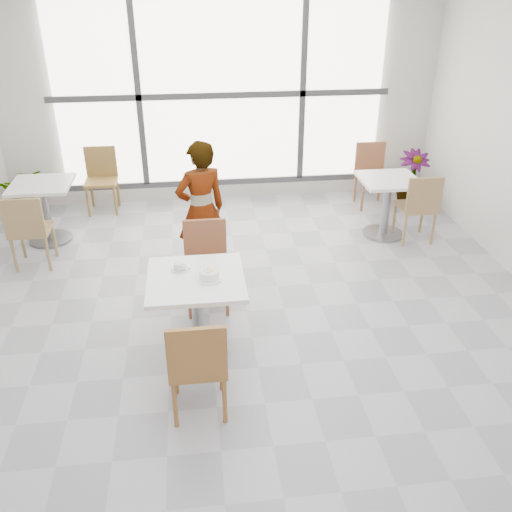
{
  "coord_description": "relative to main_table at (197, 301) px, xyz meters",
  "views": [
    {
      "loc": [
        -0.47,
        -4.1,
        3.01
      ],
      "look_at": [
        0.0,
        -0.3,
        1.0
      ],
      "focal_mm": 38.53,
      "sensor_mm": 36.0,
      "label": 1
    }
  ],
  "objects": [
    {
      "name": "floor",
      "position": [
        0.48,
        0.14,
        -0.52
      ],
      "size": [
        7.0,
        7.0,
        0.0
      ],
      "primitive_type": "plane",
      "color": "#9E9EA5",
      "rests_on": "ground"
    },
    {
      "name": "wall_back",
      "position": [
        0.48,
        3.64,
        0.98
      ],
      "size": [
        6.0,
        0.0,
        6.0
      ],
      "primitive_type": "plane",
      "rotation": [
        1.57,
        0.0,
        0.0
      ],
      "color": "silver",
      "rests_on": "ground"
    },
    {
      "name": "window",
      "position": [
        0.48,
        3.58,
        0.98
      ],
      "size": [
        4.6,
        0.07,
        2.52
      ],
      "color": "white",
      "rests_on": "ground"
    },
    {
      "name": "main_table",
      "position": [
        0.0,
        0.0,
        0.0
      ],
      "size": [
        0.8,
        0.8,
        0.75
      ],
      "color": "white",
      "rests_on": "ground"
    },
    {
      "name": "chair_near",
      "position": [
        -0.02,
        -0.79,
        -0.02
      ],
      "size": [
        0.42,
        0.42,
        0.87
      ],
      "rotation": [
        0.0,
        0.0,
        3.14
      ],
      "color": "#996432",
      "rests_on": "ground"
    },
    {
      "name": "chair_far",
      "position": [
        0.11,
        0.79,
        -0.02
      ],
      "size": [
        0.42,
        0.42,
        0.87
      ],
      "color": "brown",
      "rests_on": "ground"
    },
    {
      "name": "oatmeal_bowl",
      "position": [
        0.11,
        -0.05,
        0.27
      ],
      "size": [
        0.21,
        0.21,
        0.09
      ],
      "color": "white",
      "rests_on": "main_table"
    },
    {
      "name": "coffee_cup",
      "position": [
        -0.14,
        0.14,
        0.26
      ],
      "size": [
        0.16,
        0.13,
        0.07
      ],
      "color": "silver",
      "rests_on": "main_table"
    },
    {
      "name": "person",
      "position": [
        0.1,
        1.42,
        0.23
      ],
      "size": [
        0.64,
        0.52,
        1.5
      ],
      "primitive_type": "imported",
      "rotation": [
        0.0,
        0.0,
        3.49
      ],
      "color": "black",
      "rests_on": "ground"
    },
    {
      "name": "bg_table_left",
      "position": [
        -1.77,
        2.47,
        -0.04
      ],
      "size": [
        0.7,
        0.7,
        0.75
      ],
      "color": "silver",
      "rests_on": "ground"
    },
    {
      "name": "bg_table_right",
      "position": [
        2.4,
        2.13,
        -0.04
      ],
      "size": [
        0.7,
        0.7,
        0.75
      ],
      "color": "white",
      "rests_on": "ground"
    },
    {
      "name": "bg_chair_left_near",
      "position": [
        -1.79,
        1.77,
        -0.02
      ],
      "size": [
        0.42,
        0.42,
        0.87
      ],
      "rotation": [
        0.0,
        0.0,
        3.14
      ],
      "color": "olive",
      "rests_on": "ground"
    },
    {
      "name": "bg_chair_left_far",
      "position": [
        -1.21,
        3.43,
        -0.02
      ],
      "size": [
        0.42,
        0.42,
        0.87
      ],
      "color": "olive",
      "rests_on": "ground"
    },
    {
      "name": "bg_chair_right_near",
      "position": [
        2.71,
        1.88,
        -0.02
      ],
      "size": [
        0.42,
        0.42,
        0.87
      ],
      "rotation": [
        0.0,
        0.0,
        3.14
      ],
      "color": "#A17B4E",
      "rests_on": "ground"
    },
    {
      "name": "bg_chair_right_far",
      "position": [
        2.53,
        3.17,
        -0.02
      ],
      "size": [
        0.42,
        0.42,
        0.87
      ],
      "color": "#A1623E",
      "rests_on": "ground"
    },
    {
      "name": "plant_left",
      "position": [
        -2.22,
        3.34,
        -0.18
      ],
      "size": [
        0.7,
        0.64,
        0.68
      ],
      "primitive_type": "imported",
      "rotation": [
        0.0,
        0.0,
        0.19
      ],
      "color": "#4C7E44",
      "rests_on": "ground"
    },
    {
      "name": "plant_right",
      "position": [
        3.09,
        3.06,
        -0.13
      ],
      "size": [
        0.48,
        0.48,
        0.78
      ],
      "primitive_type": "imported",
      "rotation": [
        0.0,
        0.0,
        -0.09
      ],
      "color": "#49723C",
      "rests_on": "ground"
    }
  ]
}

